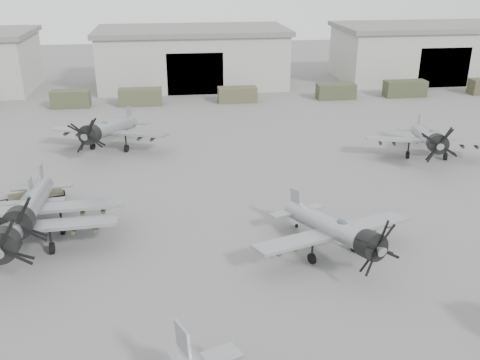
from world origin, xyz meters
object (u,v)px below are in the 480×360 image
Objects in this scene: aircraft_mid_1 at (16,225)px; aircraft_far_0 at (107,130)px; aircraft_mid_2 at (337,230)px; aircraft_extra_924 at (30,207)px; aircraft_far_1 at (429,138)px; tug_trailer at (1,200)px.

aircraft_mid_1 is 1.04× the size of aircraft_far_0.
aircraft_mid_2 is 0.88× the size of aircraft_extra_924.
aircraft_mid_1 reaches higher than aircraft_far_1.
aircraft_mid_1 is 9.29m from tug_trailer.
aircraft_far_0 is at bearing 106.86° from aircraft_mid_2.
aircraft_far_0 reaches higher than aircraft_far_1.
aircraft_far_0 reaches higher than aircraft_mid_2.
aircraft_mid_2 is 26.45m from tug_trailer.
aircraft_mid_2 is at bearing -115.25° from aircraft_far_1.
aircraft_far_0 is 1.03× the size of aircraft_far_1.
aircraft_mid_1 is 1.75× the size of tug_trailer.
aircraft_extra_924 is 6.95m from tug_trailer.
aircraft_extra_924 is (0.21, 2.81, 0.00)m from aircraft_mid_1.
aircraft_mid_2 is 1.53× the size of tug_trailer.
aircraft_far_1 is 1.63× the size of tug_trailer.
aircraft_far_1 is (34.92, 14.25, -0.16)m from aircraft_mid_1.
aircraft_far_1 reaches higher than aircraft_mid_2.
tug_trailer is at bearing 108.77° from aircraft_mid_1.
tug_trailer is at bearing -100.62° from aircraft_far_0.
aircraft_mid_1 and aircraft_extra_924 have the same top height.
aircraft_mid_1 is at bearing -97.94° from aircraft_extra_924.
aircraft_mid_1 is 37.71m from aircraft_far_1.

